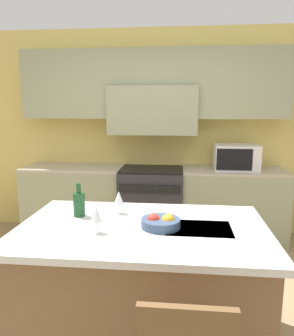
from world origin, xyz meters
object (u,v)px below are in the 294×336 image
wine_glass_near (96,215)px  microwave (236,157)px  range_stove (152,204)px  fruit_bowl (161,222)px  wine_glass_far (119,198)px  wine_bottle (79,204)px

wine_glass_near → microwave: bearing=60.3°
range_stove → fruit_bowl: fruit_bowl is taller
wine_glass_far → fruit_bowl: wine_glass_far is taller
wine_glass_near → wine_bottle: bearing=124.3°
microwave → wine_glass_near: size_ratio=3.02×
wine_glass_far → wine_bottle: bearing=-162.3°
wine_glass_near → fruit_bowl: 0.44m
range_stove → wine_glass_far: wine_glass_far is taller
range_stove → wine_glass_far: bearing=-93.4°
microwave → fruit_bowl: 2.15m
microwave → wine_bottle: (-1.43, -1.81, -0.10)m
range_stove → wine_glass_far: 1.79m
microwave → fruit_bowl: bearing=-112.1°
range_stove → wine_glass_near: bearing=-94.7°
wine_bottle → fruit_bowl: size_ratio=0.94×
fruit_bowl → wine_bottle: bearing=164.5°
range_stove → wine_bottle: wine_bottle is taller
range_stove → microwave: microwave is taller
wine_glass_near → fruit_bowl: (0.41, 0.14, -0.08)m
microwave → wine_glass_far: (-1.14, -1.72, -0.07)m
wine_glass_far → microwave: bearing=56.4°
range_stove → wine_glass_far: size_ratio=5.21×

